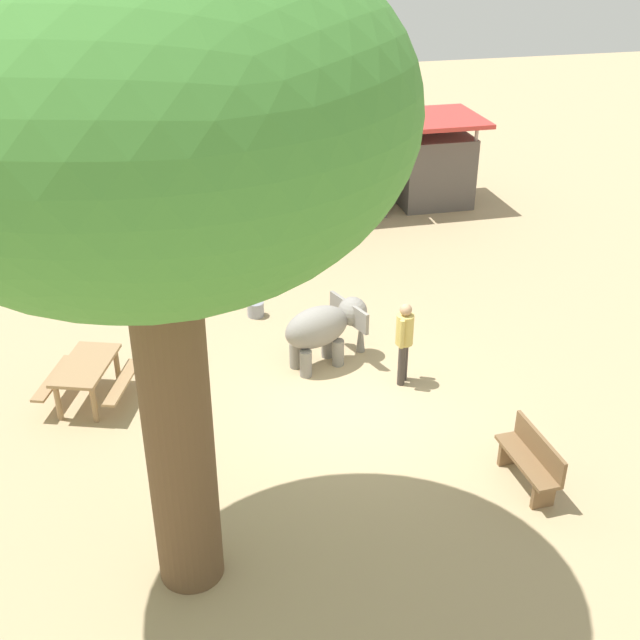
{
  "coord_description": "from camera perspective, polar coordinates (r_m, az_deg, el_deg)",
  "views": [
    {
      "loc": [
        -3.26,
        -11.48,
        8.09
      ],
      "look_at": [
        -0.15,
        1.65,
        0.8
      ],
      "focal_mm": 44.92,
      "sensor_mm": 36.0,
      "label": 1
    }
  ],
  "objects": [
    {
      "name": "market_stall_green",
      "position": [
        22.04,
        -11.57,
        9.4
      ],
      "size": [
        2.5,
        2.5,
        2.52
      ],
      "color": "#59514C",
      "rests_on": "ground_plane"
    },
    {
      "name": "feed_bucket",
      "position": [
        17.18,
        -4.61,
        0.78
      ],
      "size": [
        0.36,
        0.36,
        0.32
      ],
      "primitive_type": "cylinder",
      "color": "gray",
      "rests_on": "ground_plane"
    },
    {
      "name": "market_stall_orange",
      "position": [
        22.24,
        -4.8,
        10.06
      ],
      "size": [
        2.5,
        2.5,
        2.52
      ],
      "color": "#59514C",
      "rests_on": "ground_plane"
    },
    {
      "name": "ground_plane",
      "position": [
        14.42,
        2.09,
        -5.78
      ],
      "size": [
        60.0,
        60.0,
        0.0
      ],
      "primitive_type": "plane",
      "color": "tan"
    },
    {
      "name": "shade_tree_main",
      "position": [
        8.31,
        -12.26,
        13.5
      ],
      "size": [
        5.52,
        5.06,
        8.11
      ],
      "color": "brown",
      "rests_on": "ground_plane"
    },
    {
      "name": "elephant",
      "position": [
        15.11,
        0.36,
        -0.49
      ],
      "size": [
        1.8,
        1.37,
        1.25
      ],
      "rotation": [
        0.0,
        0.0,
        0.35
      ],
      "color": "gray",
      "rests_on": "ground_plane"
    },
    {
      "name": "market_stall_red",
      "position": [
        23.53,
        8.03,
        10.91
      ],
      "size": [
        2.5,
        2.5,
        2.52
      ],
      "color": "#59514C",
      "rests_on": "ground_plane"
    },
    {
      "name": "person_handler",
      "position": [
        14.54,
        6.03,
        -1.24
      ],
      "size": [
        0.32,
        0.44,
        1.62
      ],
      "rotation": [
        0.0,
        0.0,
        2.57
      ],
      "color": "#3F3833",
      "rests_on": "ground_plane"
    },
    {
      "name": "picnic_table_near",
      "position": [
        14.68,
        -16.27,
        -3.64
      ],
      "size": [
        1.9,
        1.91,
        0.78
      ],
      "rotation": [
        0.0,
        0.0,
        1.23
      ],
      "color": "#9E7A51",
      "rests_on": "ground_plane"
    },
    {
      "name": "market_stall_teal",
      "position": [
        22.75,
        1.79,
        10.56
      ],
      "size": [
        2.5,
        2.5,
        2.52
      ],
      "color": "#59514C",
      "rests_on": "ground_plane"
    },
    {
      "name": "wooden_bench",
      "position": [
        12.72,
        14.84,
        -9.55
      ],
      "size": [
        0.46,
        1.42,
        0.88
      ],
      "rotation": [
        0.0,
        0.0,
        1.62
      ],
      "color": "brown",
      "rests_on": "ground_plane"
    }
  ]
}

